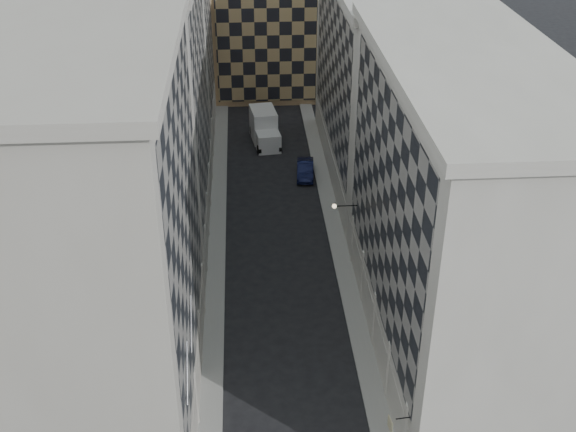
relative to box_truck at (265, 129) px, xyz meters
name	(u,v)px	position (x,y,z in m)	size (l,w,h in m)	color
sidewalk_west	(217,237)	(-4.96, -20.15, -1.47)	(1.50, 100.00, 0.15)	gray
sidewalk_east	(336,233)	(5.54, -20.15, -1.47)	(1.50, 100.00, 0.15)	gray
bldg_left_a	(101,241)	(-10.59, -39.15, 10.28)	(10.80, 22.80, 23.70)	#9E998E
bldg_left_b	(143,106)	(-10.59, -17.15, 9.78)	(10.80, 22.80, 22.70)	#9B9990
bldg_left_c	(165,36)	(-10.59, 4.85, 9.28)	(10.80, 22.80, 21.70)	#9E998E
bldg_right_a	(457,216)	(11.17, -35.15, 8.78)	(10.80, 26.80, 20.70)	#ADAA9E
bldg_right_b	(382,80)	(11.18, -8.15, 8.31)	(10.80, 28.80, 19.70)	#ADAA9E
tan_block	(276,16)	(2.29, 17.74, 7.90)	(16.80, 14.80, 18.80)	tan
flagpoles_left	(189,347)	(-5.61, -44.15, 6.46)	(0.10, 6.33, 2.33)	gray
bracket_lamp	(337,206)	(4.67, -26.15, 4.66)	(1.98, 0.36, 0.36)	black
box_truck	(265,129)	(0.00, 0.00, 0.00)	(3.44, 6.73, 3.54)	silver
dark_car	(305,169)	(3.79, -8.83, -0.76)	(1.64, 4.71, 1.55)	#0F1438
shop_sign	(391,424)	(5.24, -46.37, 2.29)	(1.21, 0.76, 0.84)	black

